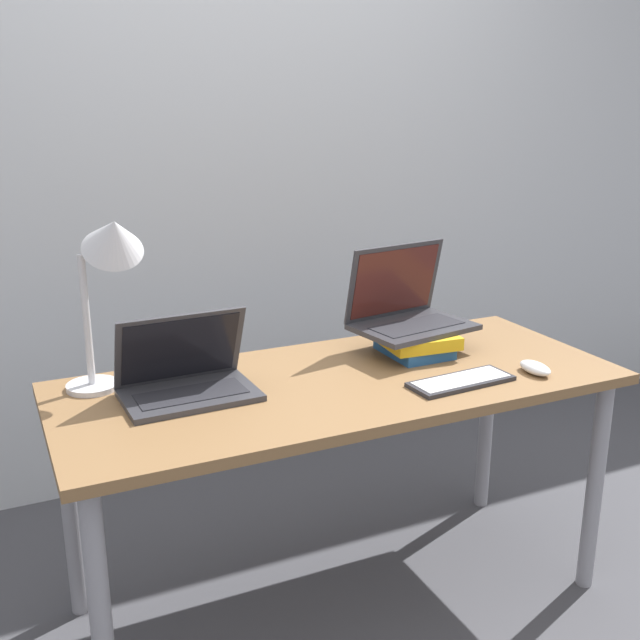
{
  "coord_description": "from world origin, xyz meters",
  "views": [
    {
      "loc": [
        -0.88,
        -1.44,
        1.48
      ],
      "look_at": [
        -0.06,
        0.33,
        0.9
      ],
      "focal_mm": 42.0,
      "sensor_mm": 36.0,
      "label": 1
    }
  ],
  "objects_px": {
    "book_stack": "(415,342)",
    "desk_lamp": "(110,255)",
    "laptop_left": "(187,379)",
    "wireless_keyboard": "(461,381)",
    "laptop_on_books": "(407,311)",
    "mouse": "(535,368)"
  },
  "relations": [
    {
      "from": "laptop_on_books",
      "to": "wireless_keyboard",
      "type": "xyz_separation_m",
      "value": [
        -0.02,
        -0.32,
        -0.12
      ]
    },
    {
      "from": "laptop_left",
      "to": "wireless_keyboard",
      "type": "relative_size",
      "value": 1.14
    },
    {
      "from": "book_stack",
      "to": "mouse",
      "type": "distance_m",
      "value": 0.37
    },
    {
      "from": "laptop_on_books",
      "to": "desk_lamp",
      "type": "xyz_separation_m",
      "value": [
        -0.88,
        0.03,
        0.25
      ]
    },
    {
      "from": "book_stack",
      "to": "desk_lamp",
      "type": "height_order",
      "value": "desk_lamp"
    },
    {
      "from": "laptop_on_books",
      "to": "book_stack",
      "type": "bearing_deg",
      "value": -92.89
    },
    {
      "from": "laptop_on_books",
      "to": "mouse",
      "type": "distance_m",
      "value": 0.42
    },
    {
      "from": "laptop_on_books",
      "to": "wireless_keyboard",
      "type": "height_order",
      "value": "laptop_on_books"
    },
    {
      "from": "book_stack",
      "to": "laptop_on_books",
      "type": "xyz_separation_m",
      "value": [
        0.0,
        0.06,
        0.08
      ]
    },
    {
      "from": "laptop_left",
      "to": "mouse",
      "type": "height_order",
      "value": "laptop_left"
    },
    {
      "from": "book_stack",
      "to": "laptop_on_books",
      "type": "bearing_deg",
      "value": 87.11
    },
    {
      "from": "book_stack",
      "to": "wireless_keyboard",
      "type": "relative_size",
      "value": 0.75
    },
    {
      "from": "book_stack",
      "to": "desk_lamp",
      "type": "distance_m",
      "value": 0.94
    },
    {
      "from": "desk_lamp",
      "to": "laptop_left",
      "type": "bearing_deg",
      "value": -38.04
    },
    {
      "from": "book_stack",
      "to": "mouse",
      "type": "height_order",
      "value": "book_stack"
    },
    {
      "from": "book_stack",
      "to": "mouse",
      "type": "bearing_deg",
      "value": -52.62
    },
    {
      "from": "wireless_keyboard",
      "to": "mouse",
      "type": "height_order",
      "value": "mouse"
    },
    {
      "from": "mouse",
      "to": "wireless_keyboard",
      "type": "bearing_deg",
      "value": 174.55
    },
    {
      "from": "mouse",
      "to": "desk_lamp",
      "type": "bearing_deg",
      "value": 161.02
    },
    {
      "from": "book_stack",
      "to": "wireless_keyboard",
      "type": "xyz_separation_m",
      "value": [
        -0.02,
        -0.27,
        -0.03
      ]
    },
    {
      "from": "laptop_left",
      "to": "desk_lamp",
      "type": "bearing_deg",
      "value": 141.96
    },
    {
      "from": "wireless_keyboard",
      "to": "desk_lamp",
      "type": "relative_size",
      "value": 0.61
    }
  ]
}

